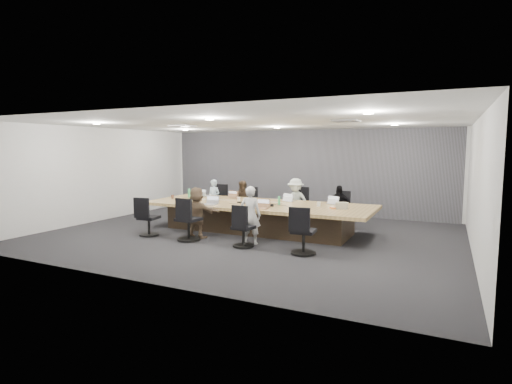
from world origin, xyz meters
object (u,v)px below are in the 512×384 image
at_px(person_5, 197,212).
at_px(person_6, 251,215).
at_px(stapler, 270,205).
at_px(canvas_bag, 342,206).
at_px(laptop_2, 289,201).
at_px(bottle_green_left, 189,193).
at_px(laptop_6, 261,208).
at_px(snack_packet, 333,208).
at_px(conference_table, 258,216).
at_px(person_0, 214,198).
at_px(chair_5, 189,223).
at_px(chair_7, 303,235).
at_px(chair_6, 243,231).
at_px(chair_4, 149,221).
at_px(chair_2, 300,208).
at_px(chair_3, 341,212).
at_px(laptop_0, 204,196).
at_px(person_2, 296,201).
at_px(laptop_5, 209,205).
at_px(bottle_clear, 210,197).
at_px(chair_0, 219,203).
at_px(laptop_1, 235,197).
at_px(person_1, 244,200).
at_px(person_3, 338,207).
at_px(mug_brown, 173,197).
at_px(chair_1, 249,206).
at_px(laptop_3, 333,203).
at_px(bottle_green_right, 279,201).

relative_size(person_5, person_6, 0.94).
xyz_separation_m(stapler, canvas_bag, (1.71, 0.37, 0.04)).
relative_size(laptop_2, bottle_green_left, 1.20).
relative_size(laptop_6, snack_packet, 2.11).
distance_m(conference_table, person_0, 2.58).
xyz_separation_m(chair_5, chair_7, (2.86, 0.00, -0.02)).
bearing_deg(chair_6, snack_packet, 52.44).
height_order(chair_4, laptop_2, chair_4).
height_order(person_5, person_6, person_6).
relative_size(chair_2, chair_4, 1.14).
relative_size(chair_3, person_6, 0.57).
xyz_separation_m(laptop_0, stapler, (2.72, -1.16, 0.02)).
xyz_separation_m(person_2, laptop_5, (-1.56, -2.15, 0.09)).
xyz_separation_m(person_2, bottle_clear, (-1.94, -1.49, 0.18)).
height_order(conference_table, laptop_6, laptop_6).
height_order(chair_0, chair_5, chair_5).
height_order(laptop_6, bottle_green_left, bottle_green_left).
distance_m(laptop_1, bottle_clear, 0.98).
height_order(chair_0, person_5, person_5).
distance_m(person_1, person_5, 2.70).
xyz_separation_m(chair_0, person_3, (4.01, -0.35, 0.18)).
xyz_separation_m(chair_2, person_6, (-0.10, -3.05, 0.23)).
relative_size(person_3, mug_brown, 11.13).
height_order(laptop_2, bottle_clear, bottle_clear).
relative_size(person_0, bottle_clear, 5.97).
bearing_deg(laptop_2, chair_4, 56.07).
bearing_deg(chair_7, chair_5, 175.48).
xyz_separation_m(person_3, person_5, (-2.81, -2.70, 0.03)).
height_order(person_3, snack_packet, person_3).
height_order(person_3, laptop_5, person_3).
xyz_separation_m(laptop_2, stapler, (-0.04, -1.16, 0.02)).
relative_size(chair_3, laptop_5, 2.15).
distance_m(person_2, person_3, 1.25).
relative_size(chair_5, laptop_2, 2.75).
bearing_deg(person_3, chair_2, 149.95).
bearing_deg(canvas_bag, chair_1, 153.20).
xyz_separation_m(laptop_2, bottle_green_left, (-2.94, -0.51, 0.12)).
distance_m(laptop_6, stapler, 0.44).
relative_size(chair_0, laptop_6, 2.40).
height_order(person_2, laptop_3, person_2).
xyz_separation_m(laptop_0, person_3, (4.01, 0.55, -0.16)).
bearing_deg(snack_packet, laptop_3, 104.81).
distance_m(conference_table, chair_3, 2.48).
distance_m(chair_2, chair_5, 3.74).
relative_size(laptop_3, person_6, 0.23).
distance_m(chair_5, snack_packet, 3.47).
bearing_deg(person_2, bottle_green_right, -81.29).
distance_m(chair_5, laptop_1, 2.52).
distance_m(chair_0, laptop_3, 4.12).
bearing_deg(laptop_1, chair_5, 101.31).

